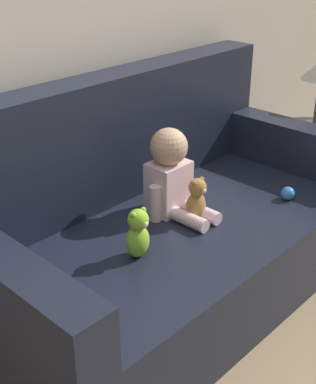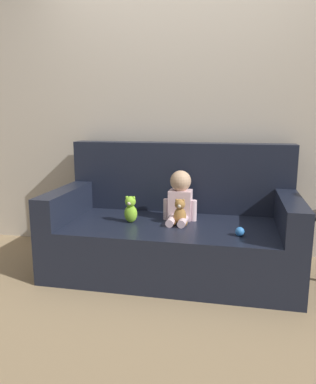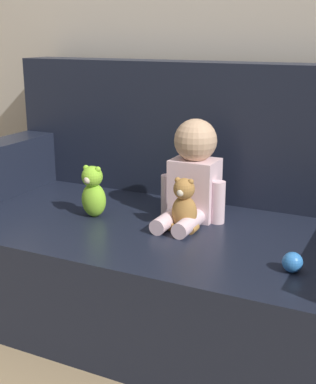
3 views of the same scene
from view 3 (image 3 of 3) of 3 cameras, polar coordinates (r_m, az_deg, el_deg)
ground_plane at (r=2.26m, az=1.65°, el=-12.99°), size 12.00×12.00×0.00m
couch at (r=2.18m, az=2.57°, el=-4.61°), size 1.89×0.96×1.00m
person_baby at (r=2.09m, az=3.76°, el=1.76°), size 0.27×0.34×0.40m
teddy_bear_brown at (r=1.99m, az=2.80°, el=-1.46°), size 0.12×0.09×0.20m
plush_toy_side at (r=2.14m, az=-6.93°, el=0.04°), size 0.10×0.10×0.21m
toy_ball at (r=1.71m, az=14.15°, el=-7.27°), size 0.06×0.06×0.06m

